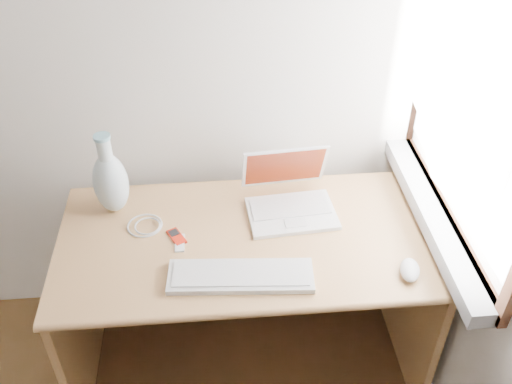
{
  "coord_description": "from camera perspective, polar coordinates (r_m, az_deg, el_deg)",
  "views": [
    {
      "loc": [
        0.93,
        -0.19,
        2.12
      ],
      "look_at": [
        1.06,
        1.35,
        0.9
      ],
      "focal_mm": 40.0,
      "sensor_mm": 36.0,
      "label": 1
    }
  ],
  "objects": [
    {
      "name": "window",
      "position": [
        1.88,
        20.72,
        9.15
      ],
      "size": [
        0.11,
        0.99,
        1.1
      ],
      "color": "white",
      "rests_on": "right_wall"
    },
    {
      "name": "desk",
      "position": [
        2.26,
        -1.06,
        -6.92
      ],
      "size": [
        1.36,
        0.68,
        0.72
      ],
      "color": "tan",
      "rests_on": "floor"
    },
    {
      "name": "laptop",
      "position": [
        2.16,
        3.47,
        -0.54
      ],
      "size": [
        0.34,
        0.29,
        0.22
      ],
      "rotation": [
        0.0,
        0.0,
        0.08
      ],
      "color": "white",
      "rests_on": "desk"
    },
    {
      "name": "external_keyboard",
      "position": [
        1.91,
        -1.54,
        -8.38
      ],
      "size": [
        0.49,
        0.18,
        0.02
      ],
      "rotation": [
        0.0,
        0.0,
        -0.07
      ],
      "color": "silver",
      "rests_on": "desk"
    },
    {
      "name": "mouse",
      "position": [
        1.99,
        15.13,
        -7.53
      ],
      "size": [
        0.09,
        0.12,
        0.04
      ],
      "primitive_type": "ellipsoid",
      "rotation": [
        0.0,
        0.0,
        -0.27
      ],
      "color": "white",
      "rests_on": "desk"
    },
    {
      "name": "ipod",
      "position": [
        2.08,
        -7.95,
        -4.45
      ],
      "size": [
        0.08,
        0.1,
        0.01
      ],
      "rotation": [
        0.0,
        0.0,
        0.48
      ],
      "color": "red",
      "rests_on": "desk"
    },
    {
      "name": "cable_coil",
      "position": [
        2.14,
        -11.06,
        -3.31
      ],
      "size": [
        0.14,
        0.14,
        0.01
      ],
      "primitive_type": "torus",
      "rotation": [
        0.0,
        0.0,
        -0.1
      ],
      "color": "silver",
      "rests_on": "desk"
    },
    {
      "name": "remote",
      "position": [
        2.05,
        -7.63,
        -5.07
      ],
      "size": [
        0.03,
        0.09,
        0.01
      ],
      "primitive_type": "cube",
      "rotation": [
        0.0,
        0.0,
        -0.02
      ],
      "color": "silver",
      "rests_on": "desk"
    },
    {
      "name": "vase",
      "position": [
        2.16,
        -14.34,
        1.07
      ],
      "size": [
        0.13,
        0.13,
        0.33
      ],
      "color": "silver",
      "rests_on": "desk"
    }
  ]
}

